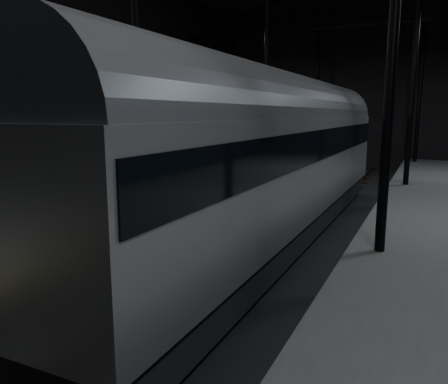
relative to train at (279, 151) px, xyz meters
The scene contains 6 objects.
ground 3.41m from the train, 89.99° to the left, with size 44.00×44.00×0.00m, color black.
platform_left 8.05m from the train, behind, with size 9.00×43.80×1.00m, color #565653.
tactile_strip 4.08m from the train, 162.87° to the left, with size 0.50×43.80×0.01m, color brown.
track 3.34m from the train, 89.99° to the left, with size 2.40×43.00×0.24m.
train is the anchor object (origin of this frame).
woman 8.06m from the train, 118.54° to the right, with size 0.69×0.45×1.88m, color tan.
Camera 1 is at (4.82, -15.69, 4.54)m, focal length 35.00 mm.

